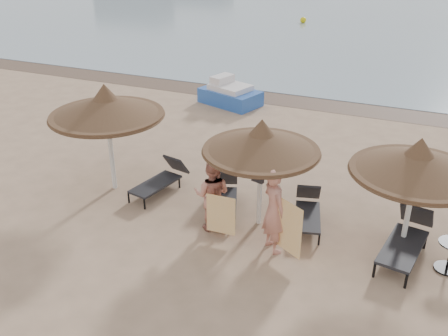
# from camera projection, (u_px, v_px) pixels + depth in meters

# --- Properties ---
(ground) EXTENTS (160.00, 160.00, 0.00)m
(ground) POSITION_uv_depth(u_px,v_px,m) (211.00, 234.00, 10.82)
(ground) COLOR tan
(ground) RESTS_ON ground
(wet_sand_strip) EXTENTS (200.00, 1.60, 0.01)m
(wet_sand_strip) POSITION_uv_depth(u_px,v_px,m) (314.00, 103.00, 18.59)
(wet_sand_strip) COLOR brown
(wet_sand_strip) RESTS_ON ground
(palapa_left) EXTENTS (2.75, 2.75, 2.73)m
(palapa_left) POSITION_uv_depth(u_px,v_px,m) (106.00, 107.00, 11.74)
(palapa_left) COLOR silver
(palapa_left) RESTS_ON ground
(palapa_center) EXTENTS (2.51, 2.51, 2.49)m
(palapa_center) POSITION_uv_depth(u_px,v_px,m) (261.00, 142.00, 10.34)
(palapa_center) COLOR silver
(palapa_center) RESTS_ON ground
(palapa_right) EXTENTS (2.54, 2.54, 2.52)m
(palapa_right) POSITION_uv_depth(u_px,v_px,m) (418.00, 163.00, 9.38)
(palapa_right) COLOR silver
(palapa_right) RESTS_ON ground
(lounger_far_left) EXTENTS (0.91, 1.79, 0.76)m
(lounger_far_left) POSITION_uv_depth(u_px,v_px,m) (162.00, 178.00, 12.41)
(lounger_far_left) COLOR black
(lounger_far_left) RESTS_ON ground
(lounger_near_left) EXTENTS (1.11, 1.78, 0.76)m
(lounger_near_left) POSITION_uv_depth(u_px,v_px,m) (225.00, 195.00, 11.67)
(lounger_near_left) COLOR black
(lounger_near_left) RESTS_ON ground
(lounger_near_right) EXTENTS (0.91, 1.69, 0.72)m
(lounger_near_right) POSITION_uv_depth(u_px,v_px,m) (308.00, 210.00, 11.11)
(lounger_near_right) COLOR black
(lounger_near_right) RESTS_ON ground
(lounger_far_right) EXTENTS (0.99, 2.05, 0.88)m
(lounger_far_right) POSITION_uv_depth(u_px,v_px,m) (407.00, 238.00, 10.00)
(lounger_far_right) COLOR black
(lounger_far_right) RESTS_ON ground
(person_left) EXTENTS (0.99, 0.74, 1.94)m
(person_left) POSITION_uv_depth(u_px,v_px,m) (212.00, 189.00, 10.61)
(person_left) COLOR tan
(person_left) RESTS_ON ground
(person_right) EXTENTS (1.16, 1.13, 2.14)m
(person_right) POSITION_uv_depth(u_px,v_px,m) (274.00, 204.00, 9.86)
(person_right) COLOR tan
(person_right) RESTS_ON ground
(towel_left) EXTENTS (0.64, 0.04, 0.90)m
(towel_left) POSITION_uv_depth(u_px,v_px,m) (221.00, 215.00, 10.35)
(towel_left) COLOR orange
(towel_left) RESTS_ON ground
(towel_right) EXTENTS (0.70, 0.43, 1.12)m
(towel_right) POSITION_uv_depth(u_px,v_px,m) (287.00, 227.00, 9.67)
(towel_right) COLOR orange
(towel_right) RESTS_ON ground
(bag_patterned) EXTENTS (0.33, 0.14, 0.40)m
(bag_patterned) POSITION_uv_depth(u_px,v_px,m) (263.00, 167.00, 10.78)
(bag_patterned) COLOR silver
(bag_patterned) RESTS_ON ground
(bag_dark) EXTENTS (0.29, 0.16, 0.39)m
(bag_dark) POSITION_uv_depth(u_px,v_px,m) (258.00, 174.00, 10.51)
(bag_dark) COLOR black
(bag_dark) RESTS_ON ground
(pedal_boat) EXTENTS (2.45, 1.89, 1.01)m
(pedal_boat) POSITION_uv_depth(u_px,v_px,m) (230.00, 94.00, 18.36)
(pedal_boat) COLOR #2756B1
(pedal_boat) RESTS_ON ground
(buoy_left) EXTENTS (0.40, 0.40, 0.40)m
(buoy_left) POSITION_uv_depth(u_px,v_px,m) (303.00, 20.00, 33.04)
(buoy_left) COLOR yellow
(buoy_left) RESTS_ON ground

